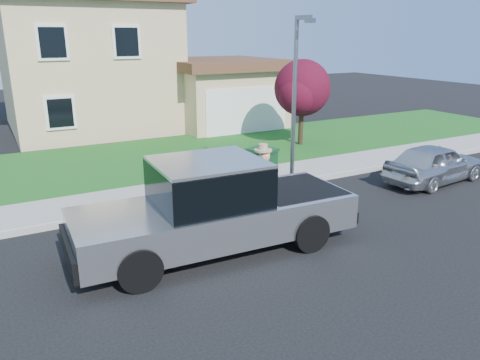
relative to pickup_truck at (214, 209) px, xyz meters
The scene contains 11 objects.
ground 1.32m from the pickup_truck, 20.29° to the left, with size 80.00×80.00×0.00m, color black.
curb 3.77m from the pickup_truck, 60.90° to the left, with size 40.00×0.20×0.12m, color gray.
sidewalk 4.74m from the pickup_truck, 67.52° to the left, with size 40.00×2.00×0.15m, color gray.
lawn 9.02m from the pickup_truck, 78.59° to the left, with size 40.00×7.00×0.10m, color #154918.
house 16.93m from the pickup_truck, 82.86° to the left, with size 14.00×11.30×6.85m.
pickup_truck is the anchor object (origin of this frame).
woman 2.65m from the pickup_truck, 33.33° to the left, with size 0.76×0.58×2.04m.
sedan 9.03m from the pickup_truck, ahead, with size 1.62×4.04×1.38m, color #B8BAC0.
ornamental_tree 11.45m from the pickup_truck, 43.78° to the left, with size 2.77×2.50×3.81m.
trash_bin 4.78m from the pickup_truck, 45.14° to the left, with size 1.01×1.08×1.22m.
street_lamp 5.29m from the pickup_truck, 32.80° to the left, with size 0.30×0.71×5.46m.
Camera 1 is at (-5.17, -9.53, 4.92)m, focal length 35.00 mm.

